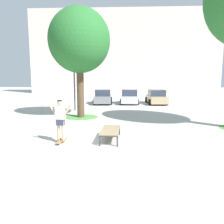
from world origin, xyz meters
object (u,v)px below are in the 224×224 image
at_px(skate_box, 110,131).
at_px(car_silver, 129,97).
at_px(car_grey, 103,97).
at_px(car_tan, 156,97).
at_px(tree_mid_back, 79,41).
at_px(skater, 60,117).
at_px(skateboard, 61,141).
at_px(light_post, 74,64).

height_order(skate_box, car_silver, car_silver).
distance_m(car_grey, car_tan, 5.64).
height_order(skate_box, tree_mid_back, tree_mid_back).
bearing_deg(skater, skateboard, -99.34).
bearing_deg(light_post, skater, -81.39).
distance_m(skateboard, skater, 0.99).
distance_m(skate_box, skateboard, 2.11).
relative_size(skate_box, car_tan, 0.45).
relative_size(car_grey, light_post, 0.73).
bearing_deg(car_tan, car_grey, 179.80).
height_order(skateboard, skater, skater).
xyz_separation_m(skate_box, skater, (-2.01, -0.55, 0.66)).
bearing_deg(car_grey, tree_mid_back, -95.43).
xyz_separation_m(tree_mid_back, car_grey, (0.81, 8.52, -4.40)).
bearing_deg(light_post, tree_mid_back, -71.36).
bearing_deg(skater, light_post, 98.61).
xyz_separation_m(skater, car_tan, (6.12, 14.72, -0.38)).
bearing_deg(car_silver, skateboard, -102.46).
bearing_deg(car_silver, tree_mid_back, -112.59).
distance_m(skater, car_tan, 15.94).
bearing_deg(car_tan, skate_box, -106.16).
height_order(skater, tree_mid_back, tree_mid_back).
height_order(car_silver, car_tan, same).
bearing_deg(skateboard, skater, 80.66).
bearing_deg(car_grey, skateboard, -91.87).
relative_size(skate_box, car_silver, 0.45).
height_order(tree_mid_back, car_tan, tree_mid_back).
bearing_deg(car_grey, car_silver, 3.97).
bearing_deg(skate_box, skater, -164.81).
bearing_deg(tree_mid_back, skateboard, -86.98).
distance_m(skateboard, tree_mid_back, 8.00).
relative_size(skater, tree_mid_back, 0.23).
relative_size(skater, car_silver, 0.40).
height_order(skater, car_tan, skater).
xyz_separation_m(skateboard, skater, (0.00, 0.00, 0.99)).
bearing_deg(skater, car_silver, 77.54).
bearing_deg(tree_mid_back, car_tan, 52.81).
distance_m(skater, car_grey, 14.75).
bearing_deg(skater, car_tan, 67.42).
height_order(tree_mid_back, car_silver, tree_mid_back).
distance_m(car_tan, light_post, 9.70).
relative_size(skater, car_tan, 0.40).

